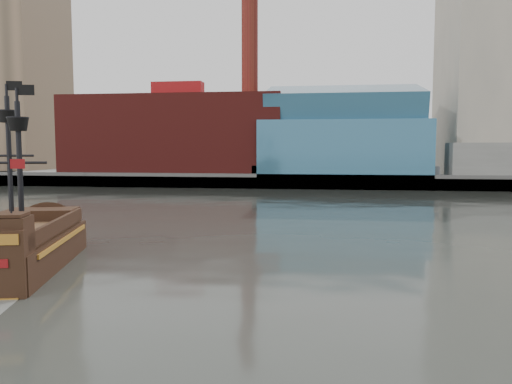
# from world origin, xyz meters

# --- Properties ---
(ground) EXTENTS (400.00, 400.00, 0.00)m
(ground) POSITION_xyz_m (0.00, 0.00, 0.00)
(ground) COLOR #272A25
(ground) RESTS_ON ground
(promenade_far) EXTENTS (220.00, 60.00, 2.00)m
(promenade_far) POSITION_xyz_m (0.00, 92.00, 1.00)
(promenade_far) COLOR slate
(promenade_far) RESTS_ON ground
(seawall) EXTENTS (220.00, 1.00, 2.60)m
(seawall) POSITION_xyz_m (0.00, 62.50, 1.30)
(seawall) COLOR #4C4C49
(seawall) RESTS_ON ground
(skyline) EXTENTS (149.00, 45.00, 62.00)m
(skyline) POSITION_xyz_m (5.21, 84.56, 24.55)
(skyline) COLOR #796048
(skyline) RESTS_ON promenade_far
(pirate_ship) EXTENTS (8.53, 16.56, 11.89)m
(pirate_ship) POSITION_xyz_m (-10.83, 2.22, 1.08)
(pirate_ship) COLOR black
(pirate_ship) RESTS_ON ground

